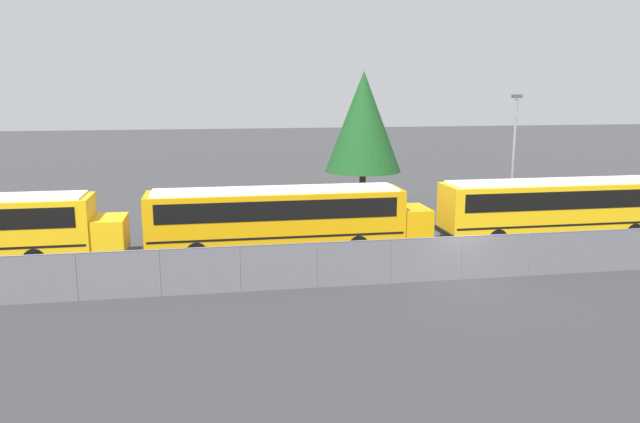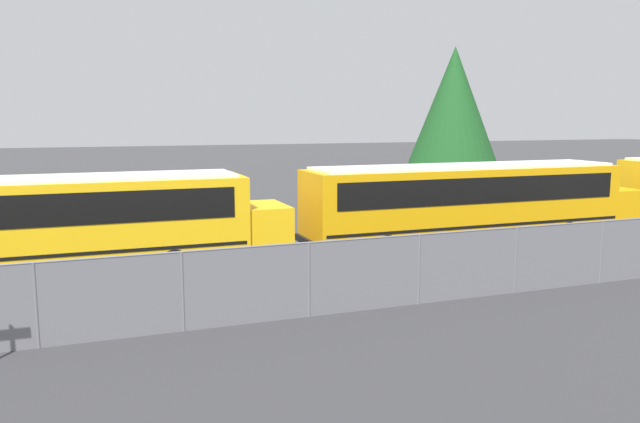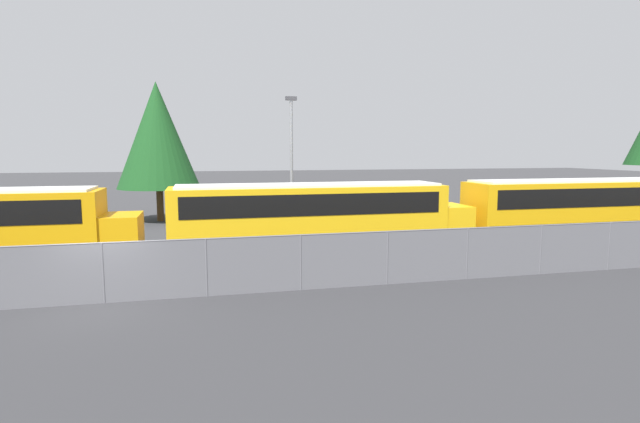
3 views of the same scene
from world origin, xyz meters
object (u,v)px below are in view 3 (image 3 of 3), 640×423
at_px(tree_3, 157,135).
at_px(light_pole, 291,159).
at_px(school_bus_4, 317,212).
at_px(school_bus_5, 585,204).

bearing_deg(tree_3, light_pole, -44.20).
xyz_separation_m(light_pole, tree_3, (-7.44, 7.23, 1.45)).
xyz_separation_m(school_bus_4, tree_3, (-7.61, 12.46, 3.70)).
bearing_deg(school_bus_5, tree_3, 150.39).
height_order(light_pole, tree_3, tree_3).
bearing_deg(tree_3, school_bus_4, -58.59).
height_order(school_bus_4, light_pole, light_pole).
bearing_deg(tree_3, school_bus_5, -29.61).
xyz_separation_m(school_bus_4, light_pole, (-0.17, 5.23, 2.25)).
distance_m(school_bus_4, school_bus_5, 14.20).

